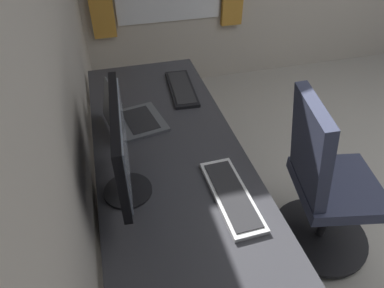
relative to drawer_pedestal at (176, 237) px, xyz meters
The scene contains 8 objects.
wall_back 1.05m from the drawer_pedestal, 118.90° to the left, with size 5.31×0.10×2.60m, color beige.
desk 0.32m from the drawer_pedestal, 131.76° to the right, with size 2.33×0.69×0.73m.
drawer_pedestal is the anchor object (origin of this frame).
monitor_primary 0.65m from the drawer_pedestal, 89.52° to the left, with size 0.52×0.20×0.42m.
laptop_leftmost 0.65m from the drawer_pedestal, 14.69° to the left, with size 0.33×0.32×0.23m.
keyboard_main 0.47m from the drawer_pedestal, 122.92° to the right, with size 0.42×0.15×0.02m.
keyboard_spare 0.87m from the drawer_pedestal, 16.39° to the right, with size 0.43×0.17×0.02m.
office_chair 0.82m from the drawer_pedestal, 88.87° to the right, with size 0.56×0.59×0.97m.
Camera 1 is at (-0.80, 2.19, 1.79)m, focal length 32.15 mm.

